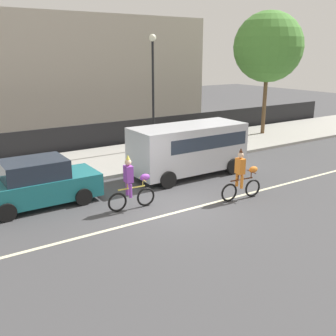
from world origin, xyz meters
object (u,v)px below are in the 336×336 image
at_px(parade_cyclist_purple, 132,185).
at_px(parked_car_teal, 38,184).
at_px(parked_van_silver, 190,146).
at_px(parade_cyclist_orange, 242,177).
at_px(street_lamp_post, 153,76).

relative_size(parade_cyclist_purple, parked_car_teal, 0.47).
bearing_deg(parade_cyclist_purple, parked_car_teal, 140.46).
bearing_deg(parked_car_teal, parked_van_silver, -0.03).
distance_m(parade_cyclist_orange, parked_car_teal, 7.18).
bearing_deg(street_lamp_post, parked_car_teal, -148.69).
bearing_deg(parked_van_silver, parked_car_teal, 179.97).
bearing_deg(parade_cyclist_purple, parked_van_silver, 28.10).
height_order(parked_van_silver, parked_car_teal, parked_van_silver).
relative_size(parked_van_silver, street_lamp_post, 0.85).
relative_size(parade_cyclist_purple, street_lamp_post, 0.33).
height_order(parked_van_silver, street_lamp_post, street_lamp_post).
height_order(parked_car_teal, street_lamp_post, street_lamp_post).
bearing_deg(street_lamp_post, parked_van_silver, -101.67).
bearing_deg(parked_van_silver, parade_cyclist_purple, -151.90).
bearing_deg(parked_car_teal, street_lamp_post, 31.31).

